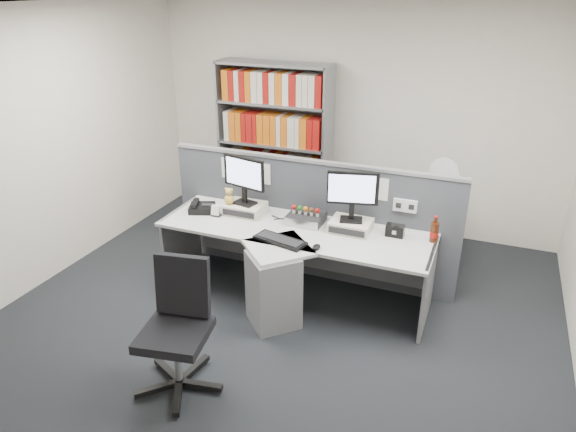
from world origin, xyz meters
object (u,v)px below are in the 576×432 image
at_px(shelving_unit, 275,147).
at_px(desktop_pc, 306,218).
at_px(monitor_left, 244,176).
at_px(office_chair, 178,323).
at_px(desk_calendar, 216,212).
at_px(desk_fan, 444,176).
at_px(cola_bottle, 434,232).
at_px(filing_cabinet, 436,234).
at_px(speaker, 395,231).
at_px(monitor_right, 353,192).
at_px(desk_phone, 201,208).
at_px(desk, 286,264).
at_px(mouse, 316,247).
at_px(keyboard, 280,240).

bearing_deg(shelving_unit, desktop_pc, -56.77).
distance_m(monitor_left, office_chair, 1.76).
distance_m(desktop_pc, desk_calendar, 0.90).
relative_size(desk_calendar, desk_fan, 0.22).
height_order(cola_bottle, filing_cabinet, cola_bottle).
bearing_deg(speaker, monitor_left, -178.66).
relative_size(monitor_right, desk_phone, 1.55).
bearing_deg(desk, desk_fan, 49.38).
relative_size(mouse, shelving_unit, 0.05).
height_order(cola_bottle, shelving_unit, shelving_unit).
xyz_separation_m(monitor_left, keyboard, (0.58, -0.47, -0.37)).
relative_size(desk, monitor_right, 5.44).
bearing_deg(desk, filing_cabinet, 49.39).
xyz_separation_m(monitor_right, mouse, (-0.17, -0.48, -0.37)).
height_order(mouse, office_chair, office_chair).
bearing_deg(desk_calendar, monitor_right, 7.61).
relative_size(desk_calendar, speaker, 0.67).
xyz_separation_m(monitor_right, desk_calendar, (-1.33, -0.18, -0.34)).
bearing_deg(desktop_pc, shelving_unit, 123.23).
relative_size(speaker, cola_bottle, 0.67).
bearing_deg(mouse, monitor_right, 69.96).
bearing_deg(speaker, desk_calendar, -173.01).
distance_m(keyboard, filing_cabinet, 1.96).
height_order(desk, desk_fan, desk_fan).
xyz_separation_m(desk, cola_bottle, (1.25, 0.44, 0.36)).
xyz_separation_m(monitor_right, shelving_unit, (-1.40, 1.47, -0.13)).
xyz_separation_m(monitor_left, speaker, (1.51, 0.04, -0.34)).
distance_m(desk_calendar, filing_cabinet, 2.39).
bearing_deg(desktop_pc, cola_bottle, 1.93).
relative_size(desk, desk_calendar, 23.32).
xyz_separation_m(monitor_left, desk_phone, (-0.43, -0.13, -0.35)).
bearing_deg(keyboard, desk_fan, 50.50).
xyz_separation_m(monitor_right, filing_cabinet, (0.70, 1.02, -0.76)).
relative_size(desk_calendar, office_chair, 0.11).
height_order(desk, cola_bottle, cola_bottle).
distance_m(monitor_left, mouse, 1.11).
height_order(monitor_right, filing_cabinet, monitor_right).
distance_m(keyboard, speaker, 1.06).
bearing_deg(office_chair, speaker, 53.16).
relative_size(desk_phone, filing_cabinet, 0.44).
distance_m(keyboard, shelving_unit, 2.13).
distance_m(keyboard, cola_bottle, 1.38).
height_order(keyboard, desk_phone, desk_phone).
bearing_deg(speaker, keyboard, -151.74).
relative_size(desktop_pc, desk_calendar, 3.02).
bearing_deg(desk, keyboard, -104.48).
relative_size(desk, monitor_left, 5.34).
xyz_separation_m(desk_calendar, filing_cabinet, (2.03, 1.19, -0.42)).
bearing_deg(speaker, office_chair, -126.84).
relative_size(keyboard, mouse, 4.90).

